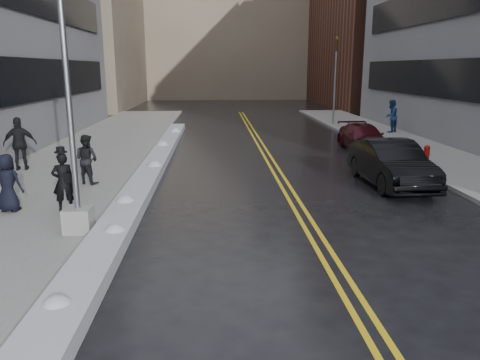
{
  "coord_description": "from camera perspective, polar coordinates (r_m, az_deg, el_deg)",
  "views": [
    {
      "loc": [
        0.05,
        -9.05,
        4.05
      ],
      "look_at": [
        0.67,
        2.37,
        1.3
      ],
      "focal_mm": 35.0,
      "sensor_mm": 36.0,
      "label": 1
    }
  ],
  "objects": [
    {
      "name": "ground",
      "position": [
        9.92,
        -3.16,
        -10.6
      ],
      "size": [
        160.0,
        160.0,
        0.0
      ],
      "primitive_type": "plane",
      "color": "black",
      "rests_on": "ground"
    },
    {
      "name": "sidewalk_west",
      "position": [
        20.31,
        -19.62,
        1.44
      ],
      "size": [
        5.5,
        50.0,
        0.15
      ],
      "primitive_type": "cube",
      "color": "gray",
      "rests_on": "ground"
    },
    {
      "name": "sidewalk_east",
      "position": [
        21.86,
        24.07,
        1.85
      ],
      "size": [
        4.0,
        50.0,
        0.15
      ],
      "primitive_type": "cube",
      "color": "gray",
      "rests_on": "ground"
    },
    {
      "name": "lane_line_left",
      "position": [
        19.61,
        3.72,
        1.58
      ],
      "size": [
        0.12,
        50.0,
        0.01
      ],
      "primitive_type": "cube",
      "color": "gold",
      "rests_on": "ground"
    },
    {
      "name": "lane_line_right",
      "position": [
        19.65,
        4.59,
        1.59
      ],
      "size": [
        0.12,
        50.0,
        0.01
      ],
      "primitive_type": "cube",
      "color": "gold",
      "rests_on": "ground"
    },
    {
      "name": "snow_ridge",
      "position": [
        17.67,
        -11.14,
        0.57
      ],
      "size": [
        0.9,
        30.0,
        0.34
      ],
      "primitive_type": "cube",
      "color": "#BABCC4",
      "rests_on": "ground"
    },
    {
      "name": "building_west_far",
      "position": [
        55.51,
        -20.35,
        17.83
      ],
      "size": [
        14.0,
        22.0,
        18.0
      ],
      "primitive_type": "cube",
      "color": "gray",
      "rests_on": "ground"
    },
    {
      "name": "building_far",
      "position": [
        69.43,
        -1.54,
        19.25
      ],
      "size": [
        36.0,
        16.0,
        22.0
      ],
      "primitive_type": "cube",
      "color": "gray",
      "rests_on": "ground"
    },
    {
      "name": "lamppost",
      "position": [
        11.65,
        -19.85,
        5.24
      ],
      "size": [
        0.65,
        0.65,
        7.62
      ],
      "color": "gray",
      "rests_on": "sidewalk_west"
    },
    {
      "name": "fire_hydrant",
      "position": [
        21.34,
        21.8,
        3.1
      ],
      "size": [
        0.26,
        0.26,
        0.73
      ],
      "color": "maroon",
      "rests_on": "sidewalk_east"
    },
    {
      "name": "traffic_signal",
      "position": [
        34.12,
        11.52,
        12.16
      ],
      "size": [
        0.16,
        0.2,
        6.0
      ],
      "color": "gray",
      "rests_on": "sidewalk_east"
    },
    {
      "name": "pedestrian_fedora",
      "position": [
        13.83,
        -20.74,
        -0.22
      ],
      "size": [
        0.69,
        0.55,
        1.65
      ],
      "primitive_type": "imported",
      "rotation": [
        0.0,
        0.0,
        3.43
      ],
      "color": "black",
      "rests_on": "sidewalk_west"
    },
    {
      "name": "pedestrian_b",
      "position": [
        16.86,
        -18.18,
        2.42
      ],
      "size": [
        1.03,
        0.94,
        1.7
      ],
      "primitive_type": "imported",
      "rotation": [
        0.0,
        0.0,
        2.69
      ],
      "color": "black",
      "rests_on": "sidewalk_west"
    },
    {
      "name": "pedestrian_c",
      "position": [
        14.39,
        -26.49,
        -0.32
      ],
      "size": [
        0.87,
        0.64,
        1.62
      ],
      "primitive_type": "imported",
      "rotation": [
        0.0,
        0.0,
        2.97
      ],
      "color": "black",
      "rests_on": "sidewalk_west"
    },
    {
      "name": "pedestrian_d",
      "position": [
        20.09,
        -25.24,
        4.02
      ],
      "size": [
        1.3,
        0.78,
        2.07
      ],
      "primitive_type": "imported",
      "rotation": [
        0.0,
        0.0,
        3.38
      ],
      "color": "black",
      "rests_on": "sidewalk_west"
    },
    {
      "name": "pedestrian_east",
      "position": [
        30.62,
        17.93,
        7.43
      ],
      "size": [
        1.23,
        1.22,
        2.0
      ],
      "primitive_type": "imported",
      "rotation": [
        0.0,
        0.0,
        3.88
      ],
      "color": "navy",
      "rests_on": "sidewalk_east"
    },
    {
      "name": "car_black",
      "position": [
        17.2,
        17.92,
        1.94
      ],
      "size": [
        1.81,
        4.87,
        1.59
      ],
      "primitive_type": "imported",
      "rotation": [
        0.0,
        0.0,
        0.03
      ],
      "color": "black",
      "rests_on": "ground"
    },
    {
      "name": "car_maroon",
      "position": [
        24.41,
        14.78,
        5.04
      ],
      "size": [
        1.81,
        4.42,
        1.28
      ],
      "primitive_type": "imported",
      "rotation": [
        0.0,
        0.0,
        0.0
      ],
      "color": "#3B0911",
      "rests_on": "ground"
    }
  ]
}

